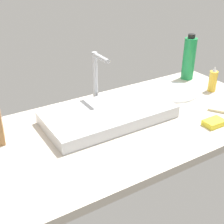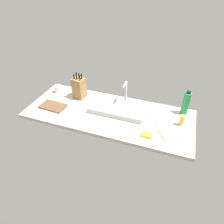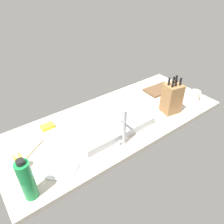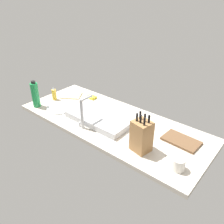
% 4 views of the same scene
% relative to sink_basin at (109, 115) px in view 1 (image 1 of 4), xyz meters
% --- Properties ---
extents(countertop_slab, '(1.68, 0.68, 0.04)m').
position_rel_sink_basin_xyz_m(countertop_slab, '(-0.08, -0.07, -0.04)').
color(countertop_slab, beige).
rests_on(countertop_slab, ground).
extents(sink_basin, '(0.56, 0.28, 0.05)m').
position_rel_sink_basin_xyz_m(sink_basin, '(0.00, 0.00, 0.00)').
color(sink_basin, '#B7BABF').
rests_on(sink_basin, countertop_slab).
extents(faucet, '(0.06, 0.13, 0.26)m').
position_rel_sink_basin_xyz_m(faucet, '(0.03, 0.15, 0.12)').
color(faucet, '#B7BABF').
rests_on(faucet, countertop_slab).
extents(soap_bottle, '(0.04, 0.04, 0.14)m').
position_rel_sink_basin_xyz_m(soap_bottle, '(0.62, -0.01, 0.03)').
color(soap_bottle, gold).
rests_on(soap_bottle, countertop_slab).
extents(water_bottle, '(0.07, 0.07, 0.26)m').
position_rel_sink_basin_xyz_m(water_bottle, '(0.64, 0.18, 0.09)').
color(water_bottle, '#1E8E47').
rests_on(water_bottle, countertop_slab).
extents(dinner_plate, '(0.25, 0.25, 0.01)m').
position_rel_sink_basin_xyz_m(dinner_plate, '(0.44, 0.07, -0.02)').
color(dinner_plate, white).
rests_on(dinner_plate, countertop_slab).
extents(dish_sponge, '(0.09, 0.06, 0.02)m').
position_rel_sink_basin_xyz_m(dish_sponge, '(0.36, -0.27, -0.01)').
color(dish_sponge, yellow).
rests_on(dish_sponge, countertop_slab).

